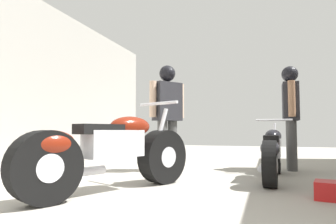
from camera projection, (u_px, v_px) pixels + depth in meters
ground_plane at (190, 183)px, 3.63m from camera, size 18.04×18.04×0.00m
garage_partition_left at (20, 80)px, 4.54m from camera, size 0.08×8.27×2.78m
motorcycle_maroon_cruiser at (110, 153)px, 3.09m from camera, size 1.10×1.98×0.98m
motorcycle_black_naked at (272, 153)px, 3.88m from camera, size 0.51×1.73×0.81m
mechanic_in_blue at (167, 107)px, 4.77m from camera, size 0.47×0.59×1.67m
mechanic_with_helmet at (291, 107)px, 4.88m from camera, size 0.26×0.66×1.69m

